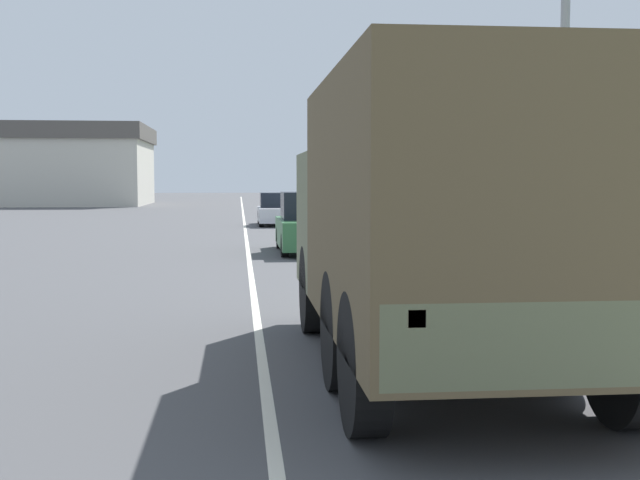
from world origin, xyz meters
The scene contains 9 objects.
ground_plane centered at (0.00, 40.00, 0.00)m, with size 180.00×180.00×0.00m, color #4C4C4F.
lane_centre_stripe centered at (0.00, 40.00, 0.00)m, with size 0.12×120.00×0.00m.
sidewalk_right centered at (4.50, 40.00, 0.06)m, with size 1.80×120.00×0.12m.
grass_strip_right centered at (8.90, 40.00, 0.01)m, with size 7.00×120.00×0.02m.
military_truck centered at (1.87, 10.55, 1.72)m, with size 2.54×6.75×3.10m.
car_nearest_ahead centered at (1.77, 25.21, 0.77)m, with size 1.79×4.17×1.74m.
car_second_ahead centered at (1.49, 39.01, 0.67)m, with size 1.72×3.98×1.49m.
lamp_post centered at (4.52, 14.26, 3.90)m, with size 1.69×0.24×6.26m.
building_distant centered at (-14.27, 70.40, 3.29)m, with size 13.20×12.71×6.50m.
Camera 1 is at (-0.25, 2.20, 2.10)m, focal length 45.00 mm.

